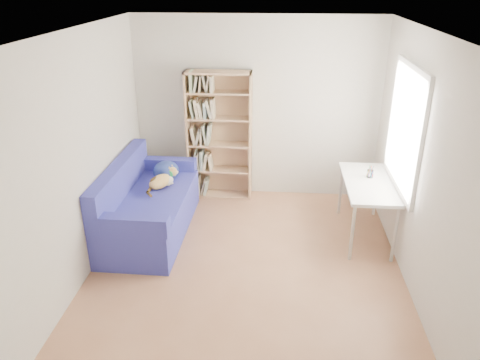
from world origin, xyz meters
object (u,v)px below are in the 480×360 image
at_px(sofa, 148,206).
at_px(bookshelf, 219,141).
at_px(pen_cup, 370,173).
at_px(desk, 368,187).

distance_m(sofa, bookshelf, 1.49).
xyz_separation_m(sofa, pen_cup, (2.80, 0.26, 0.45)).
distance_m(sofa, desk, 2.78).
bearing_deg(desk, pen_cup, 76.31).
relative_size(bookshelf, desk, 1.47).
height_order(bookshelf, pen_cup, bookshelf).
bearing_deg(desk, bookshelf, 151.99).
bearing_deg(bookshelf, sofa, -124.53).
bearing_deg(pen_cup, bookshelf, 155.81).
bearing_deg(bookshelf, desk, -28.01).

